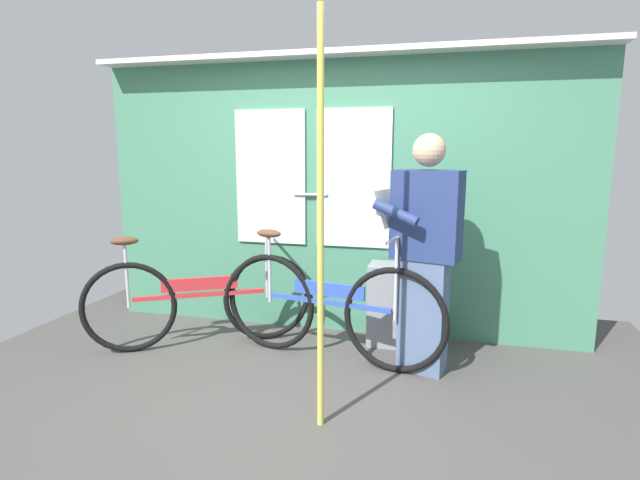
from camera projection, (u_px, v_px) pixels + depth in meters
ground_plane at (285, 410)px, 2.98m from camera, size 5.01×4.37×0.04m
train_door_wall at (335, 191)px, 4.08m from camera, size 4.01×0.28×2.25m
bicycle_near_door at (199, 299)px, 3.85m from camera, size 1.54×0.89×0.91m
bicycle_leaning_behind at (328, 307)px, 3.59m from camera, size 1.70×0.49×0.95m
passenger_reading_newspaper at (424, 250)px, 3.33m from camera, size 0.61×0.53×1.61m
trash_bin_by_wall at (393, 304)px, 3.90m from camera, size 0.37×0.28×0.64m
handrail_pole at (321, 229)px, 2.60m from camera, size 0.04×0.04×2.21m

